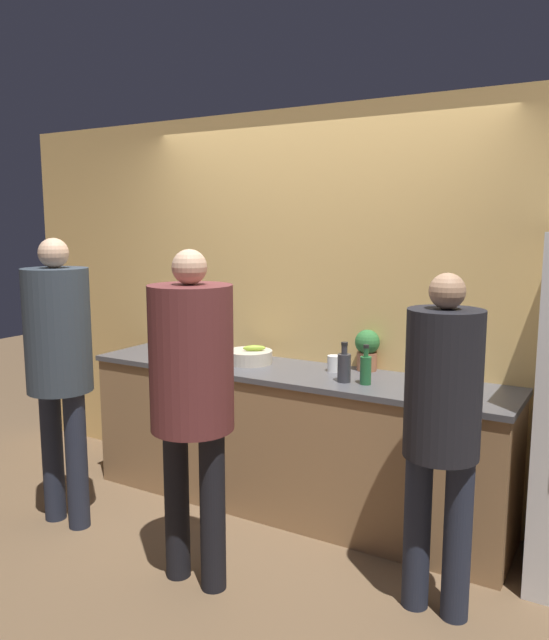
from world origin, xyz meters
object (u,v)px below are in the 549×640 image
at_px(potted_plant, 367,348).
at_px(cup_white, 334,364).
at_px(fruit_bowl, 250,357).
at_px(bottle_dark, 344,366).
at_px(person_center, 192,382).
at_px(utensil_crock, 172,339).
at_px(person_left, 59,353).
at_px(person_right, 442,416).
at_px(bottle_green, 366,369).

bearing_deg(potted_plant, cup_white, -142.05).
distance_m(fruit_bowl, bottle_dark, 0.77).
bearing_deg(potted_plant, person_center, -109.14).
relative_size(person_center, bottle_dark, 7.25).
relative_size(utensil_crock, potted_plant, 1.05).
relative_size(person_left, cup_white, 17.40).
relative_size(person_right, bottle_green, 7.00).
bearing_deg(fruit_bowl, utensil_crock, 171.67).
xyz_separation_m(person_center, bottle_green, (0.55, 0.91, -0.05)).
height_order(person_right, bottle_green, person_right).
height_order(fruit_bowl, potted_plant, potted_plant).
bearing_deg(fruit_bowl, potted_plant, 14.83).
xyz_separation_m(bottle_green, bottle_dark, (-0.13, -0.01, 0.00)).
distance_m(utensil_crock, bottle_green, 1.66).
distance_m(fruit_bowl, bottle_green, 0.89).
bearing_deg(bottle_green, person_right, -42.08).
height_order(person_center, potted_plant, person_center).
relative_size(person_left, utensil_crock, 6.44).
bearing_deg(person_left, cup_white, 36.20).
bearing_deg(person_left, bottle_green, 25.78).
distance_m(person_center, person_right, 1.21).
distance_m(person_center, bottle_green, 1.07).
height_order(bottle_dark, potted_plant, potted_plant).
bearing_deg(person_center, fruit_bowl, 107.37).
height_order(person_center, bottle_dark, person_center).
relative_size(person_right, utensil_crock, 5.95).
relative_size(person_center, utensil_crock, 6.29).
xyz_separation_m(utensil_crock, potted_plant, (1.52, 0.09, 0.07)).
xyz_separation_m(person_right, bottle_dark, (-0.72, 0.52, 0.05)).
bearing_deg(utensil_crock, potted_plant, 3.36).
relative_size(person_left, fruit_bowl, 5.75).
distance_m(utensil_crock, cup_white, 1.35).
bearing_deg(person_right, bottle_dark, 144.16).
bearing_deg(person_right, person_left, -173.37).
xyz_separation_m(person_right, potted_plant, (-0.72, 0.86, 0.10)).
bearing_deg(bottle_dark, fruit_bowl, 169.37).
relative_size(utensil_crock, bottle_green, 1.18).
bearing_deg(bottle_green, fruit_bowl, 171.76).
xyz_separation_m(fruit_bowl, bottle_green, (0.88, -0.13, 0.05)).
xyz_separation_m(person_left, bottle_green, (1.65, 0.80, -0.06)).
distance_m(person_left, person_right, 2.26).
height_order(person_left, person_right, person_left).
bearing_deg(bottle_dark, bottle_green, 5.86).
relative_size(person_right, fruit_bowl, 5.32).
bearing_deg(fruit_bowl, bottle_dark, -10.63).
xyz_separation_m(person_center, person_right, (1.15, 0.38, -0.10)).
relative_size(cup_white, potted_plant, 0.39).
bearing_deg(potted_plant, bottle_dark, -90.96).
bearing_deg(person_center, person_right, 18.19).
distance_m(person_left, bottle_dark, 1.71).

